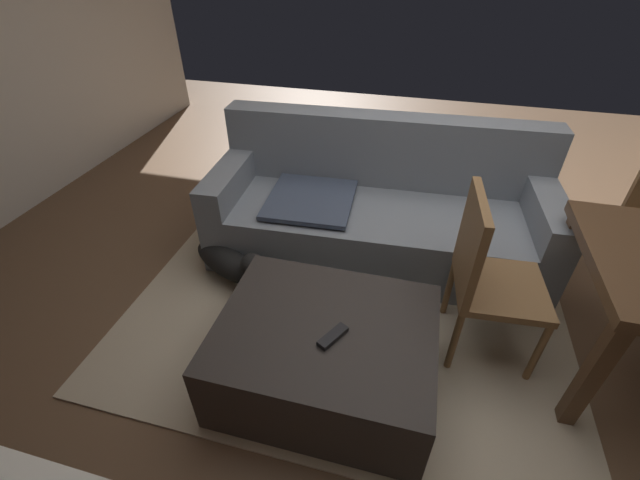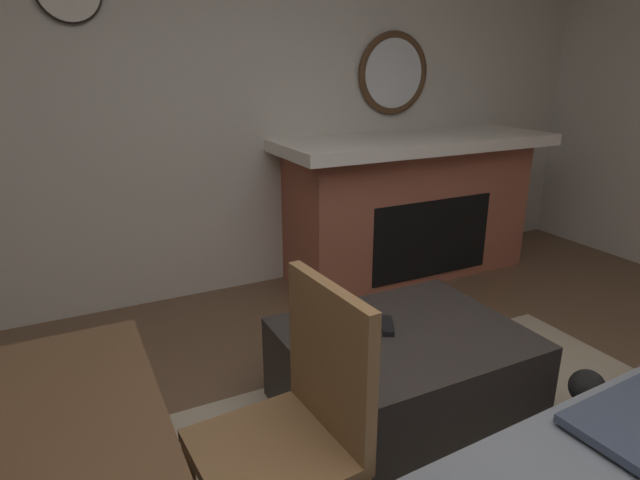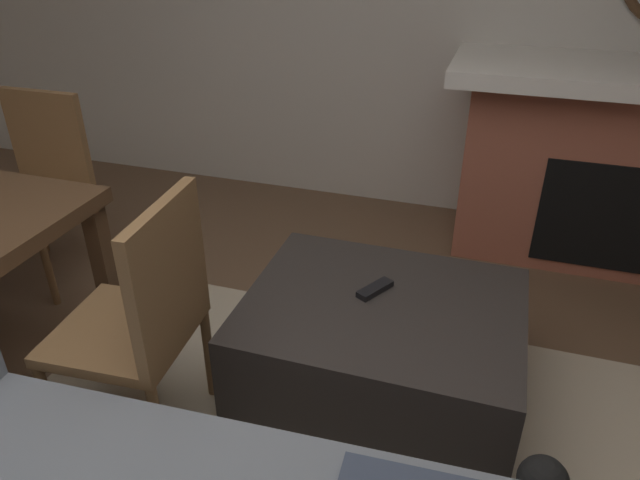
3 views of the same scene
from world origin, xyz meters
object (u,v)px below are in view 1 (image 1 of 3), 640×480
couch (377,212)px  dining_chair_west (486,272)px  ottoman_coffee_table (326,354)px  small_dog (230,262)px  tv_remote (333,336)px

couch → dining_chair_west: dining_chair_west is taller
couch → ottoman_coffee_table: couch is taller
small_dog → tv_remote: bearing=-37.9°
ottoman_coffee_table → dining_chair_west: bearing=32.2°
ottoman_coffee_table → couch: bearing=86.3°
tv_remote → small_dog: bearing=171.3°
couch → tv_remote: couch is taller
ottoman_coffee_table → small_dog: (-0.78, 0.58, -0.05)m
small_dog → couch: bearing=34.5°
tv_remote → dining_chair_west: size_ratio=0.17×
tv_remote → couch: bearing=117.9°
dining_chair_west → small_dog: dining_chair_west is taller
couch → tv_remote: bearing=-91.4°
tv_remote → ottoman_coffee_table: bearing=156.7°
ottoman_coffee_table → tv_remote: size_ratio=6.38×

